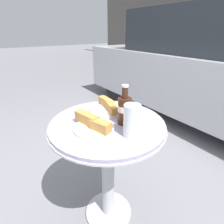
{
  "coord_description": "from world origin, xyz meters",
  "views": [
    {
      "loc": [
        0.7,
        -0.47,
        1.2
      ],
      "look_at": [
        0.0,
        0.03,
        0.8
      ],
      "focal_mm": 28.0,
      "sensor_mm": 36.0,
      "label": 1
    }
  ],
  "objects": [
    {
      "name": "bistro_table",
      "position": [
        0.0,
        0.0,
        0.56
      ],
      "size": [
        0.64,
        0.64,
        0.75
      ],
      "color": "#B7B7BC",
      "rests_on": "ground_plane"
    },
    {
      "name": "drinking_glass",
      "position": [
        0.18,
        0.02,
        0.82
      ],
      "size": [
        0.08,
        0.08,
        0.16
      ],
      "color": "silver",
      "rests_on": "bistro_table"
    },
    {
      "name": "parked_car",
      "position": [
        -0.43,
        2.19,
        0.69
      ],
      "size": [
        4.0,
        1.8,
        1.47
      ],
      "color": "#B7B7BC",
      "rests_on": "ground_plane"
    },
    {
      "name": "lunch_plate_far",
      "position": [
        -0.12,
        0.09,
        0.77
      ],
      "size": [
        0.24,
        0.24,
        0.06
      ],
      "color": "silver",
      "rests_on": "bistro_table"
    },
    {
      "name": "ground_plane",
      "position": [
        0.0,
        0.0,
        0.0
      ],
      "size": [
        30.0,
        30.0,
        0.0
      ],
      "primitive_type": "plane",
      "color": "slate"
    },
    {
      "name": "cola_bottle_left",
      "position": [
        0.07,
        0.06,
        0.83
      ],
      "size": [
        0.07,
        0.07,
        0.21
      ],
      "color": "#3D1E14",
      "rests_on": "bistro_table"
    },
    {
      "name": "lunch_plate_near",
      "position": [
        0.02,
        -0.1,
        0.77
      ],
      "size": [
        0.23,
        0.21,
        0.07
      ],
      "color": "silver",
      "rests_on": "bistro_table"
    }
  ]
}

